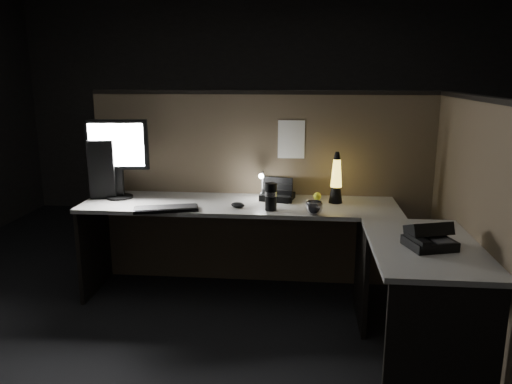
# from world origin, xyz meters

# --- Properties ---
(floor) EXTENTS (6.00, 6.00, 0.00)m
(floor) POSITION_xyz_m (0.00, 0.00, 0.00)
(floor) COLOR black
(floor) RESTS_ON ground
(room_shell) EXTENTS (6.00, 6.00, 6.00)m
(room_shell) POSITION_xyz_m (0.00, 0.00, 1.62)
(room_shell) COLOR silver
(room_shell) RESTS_ON ground
(partition_back) EXTENTS (2.66, 0.06, 1.50)m
(partition_back) POSITION_xyz_m (0.00, 0.93, 0.75)
(partition_back) COLOR brown
(partition_back) RESTS_ON ground
(partition_right) EXTENTS (0.06, 1.66, 1.50)m
(partition_right) POSITION_xyz_m (1.33, 0.10, 0.75)
(partition_right) COLOR brown
(partition_right) RESTS_ON ground
(desk) EXTENTS (2.60, 1.60, 0.73)m
(desk) POSITION_xyz_m (0.18, 0.25, 0.58)
(desk) COLOR #A7A49D
(desk) RESTS_ON ground
(pc_tower) EXTENTS (0.25, 0.45, 0.44)m
(pc_tower) POSITION_xyz_m (-1.22, 0.82, 0.95)
(pc_tower) COLOR black
(pc_tower) RESTS_ON desk
(monitor) EXTENTS (0.46, 0.20, 0.59)m
(monitor) POSITION_xyz_m (-1.08, 0.67, 1.09)
(monitor) COLOR black
(monitor) RESTS_ON desk
(keyboard) EXTENTS (0.46, 0.26, 0.02)m
(keyboard) POSITION_xyz_m (-0.63, 0.35, 0.74)
(keyboard) COLOR black
(keyboard) RESTS_ON desk
(mouse) EXTENTS (0.12, 0.10, 0.04)m
(mouse) POSITION_xyz_m (-0.14, 0.47, 0.75)
(mouse) COLOR black
(mouse) RESTS_ON desk
(clip_lamp) EXTENTS (0.04, 0.16, 0.20)m
(clip_lamp) POSITION_xyz_m (0.00, 0.77, 0.85)
(clip_lamp) COLOR white
(clip_lamp) RESTS_ON desk
(organizer) EXTENTS (0.27, 0.25, 0.17)m
(organizer) POSITION_xyz_m (0.12, 0.74, 0.77)
(organizer) COLOR black
(organizer) RESTS_ON desk
(lava_lamp) EXTENTS (0.10, 0.10, 0.38)m
(lava_lamp) POSITION_xyz_m (0.55, 0.68, 0.89)
(lava_lamp) COLOR black
(lava_lamp) RESTS_ON desk
(travel_mug) EXTENTS (0.09, 0.09, 0.19)m
(travel_mug) POSITION_xyz_m (0.09, 0.43, 0.83)
(travel_mug) COLOR black
(travel_mug) RESTS_ON desk
(steel_mug) EXTENTS (0.14, 0.14, 0.09)m
(steel_mug) POSITION_xyz_m (0.39, 0.35, 0.77)
(steel_mug) COLOR #B2B2B9
(steel_mug) RESTS_ON desk
(figurine) EXTENTS (0.06, 0.06, 0.06)m
(figurine) POSITION_xyz_m (0.42, 0.66, 0.78)
(figurine) COLOR yellow
(figurine) RESTS_ON desk
(pinned_paper) EXTENTS (0.20, 0.00, 0.29)m
(pinned_paper) POSITION_xyz_m (0.22, 0.90, 1.16)
(pinned_paper) COLOR white
(pinned_paper) RESTS_ON partition_back
(desk_phone) EXTENTS (0.29, 0.29, 0.14)m
(desk_phone) POSITION_xyz_m (1.00, -0.24, 0.78)
(desk_phone) COLOR black
(desk_phone) RESTS_ON desk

